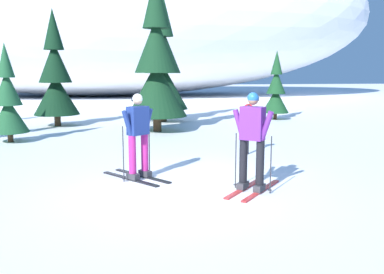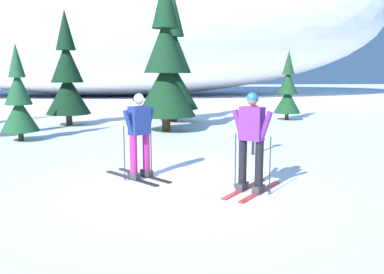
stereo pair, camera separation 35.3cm
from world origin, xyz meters
TOP-DOWN VIEW (x-y plane):
  - ground_plane at (0.00, 0.00)m, footprint 120.00×120.00m
  - skier_navy_jacket at (-0.91, 0.78)m, footprint 1.40×1.57m
  - skier_purple_jacket at (1.13, -0.42)m, footprint 1.36×1.51m
  - pine_tree_center_left at (-4.83, 5.87)m, footprint 1.19×1.19m
  - pine_tree_center at (-4.03, 9.63)m, footprint 1.79×1.79m
  - pine_tree_center_right at (-0.12, 7.52)m, footprint 2.19×2.19m
  - pine_tree_right at (0.33, 10.47)m, footprint 2.17×2.17m
  - pine_tree_far_right at (5.50, 10.57)m, footprint 1.21×1.21m
  - snow_ridge_background at (-3.78, 30.63)m, footprint 49.82×21.46m
  - trail_marker_post at (2.02, 2.94)m, footprint 0.28×0.07m

SIDE VIEW (x-z plane):
  - ground_plane at x=0.00m, z-range 0.00..0.00m
  - trail_marker_post at x=2.02m, z-range 0.10..1.45m
  - skier_navy_jacket at x=-0.91m, z-range 0.04..1.80m
  - skier_purple_jacket at x=1.13m, z-range 0.05..1.89m
  - pine_tree_center_left at x=-4.83m, z-range -0.25..2.82m
  - pine_tree_far_right at x=5.50m, z-range -0.26..2.88m
  - pine_tree_center at x=-4.03m, z-range -0.38..4.27m
  - pine_tree_right at x=0.33m, z-range -0.46..5.16m
  - pine_tree_center_right at x=-0.12m, z-range -0.46..5.21m
  - snow_ridge_background at x=-3.78m, z-range 0.00..14.76m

